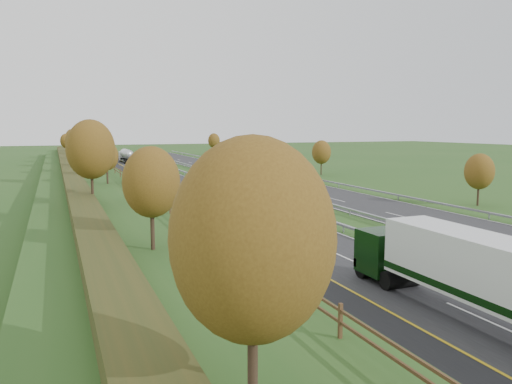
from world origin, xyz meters
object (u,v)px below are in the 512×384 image
road_tanker (126,155)px  car_silver_mid (141,170)px  car_dark_near (211,190)px  box_lorry (482,275)px  car_small_far (117,157)px  car_oncoming (204,162)px

road_tanker → car_silver_mid: 33.51m
car_silver_mid → car_dark_near: bearing=-86.5°
box_lorry → car_silver_mid: size_ratio=3.41×
car_dark_near → car_small_far: size_ratio=1.04×
box_lorry → car_small_far: size_ratio=3.63×
box_lorry → road_tanker: size_ratio=1.45×
box_lorry → car_oncoming: box_lorry is taller
car_dark_near → car_oncoming: bearing=78.8°
box_lorry → car_dark_near: box_lorry is taller
car_dark_near → car_oncoming: size_ratio=0.90×
road_tanker → car_small_far: size_ratio=2.50×
car_oncoming → car_silver_mid: bearing=50.6°
car_small_far → car_oncoming: bearing=-63.1°
box_lorry → car_small_far: 127.27m
car_silver_mid → car_small_far: bearing=86.9°
car_silver_mid → road_tanker: bearing=85.0°
car_dark_near → car_small_far: 81.33m
box_lorry → road_tanker: (-0.53, 114.58, -0.47)m
car_silver_mid → car_small_far: size_ratio=1.06×
box_lorry → car_dark_near: bearing=88.5°
box_lorry → road_tanker: bearing=90.3°
car_small_far → road_tanker: bearing=-91.6°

